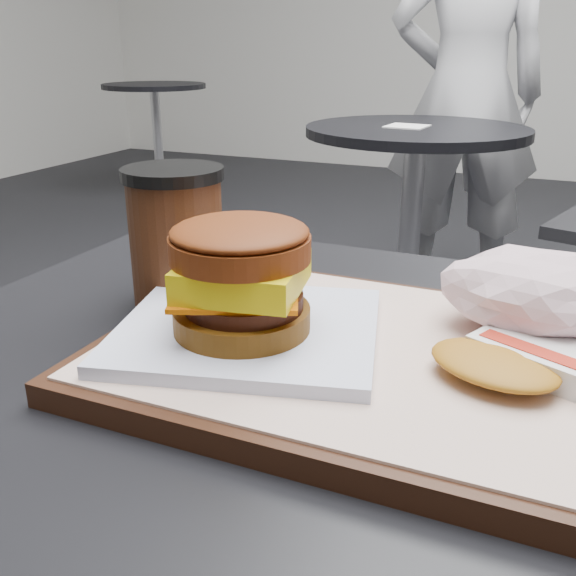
# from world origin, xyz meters

# --- Properties ---
(serving_tray) EXTENTS (0.38, 0.28, 0.02)m
(serving_tray) POSITION_xyz_m (-0.02, 0.01, 0.78)
(serving_tray) COLOR black
(serving_tray) RESTS_ON customer_table
(breakfast_sandwich) EXTENTS (0.23, 0.21, 0.09)m
(breakfast_sandwich) POSITION_xyz_m (-0.11, -0.01, 0.83)
(breakfast_sandwich) COLOR white
(breakfast_sandwich) RESTS_ON serving_tray
(hash_brown) EXTENTS (0.13, 0.12, 0.02)m
(hash_brown) POSITION_xyz_m (0.09, 0.01, 0.80)
(hash_brown) COLOR silver
(hash_brown) RESTS_ON serving_tray
(crumpled_wrapper) EXTENTS (0.14, 0.11, 0.06)m
(crumpled_wrapper) POSITION_xyz_m (0.09, 0.09, 0.82)
(crumpled_wrapper) COLOR silver
(crumpled_wrapper) RESTS_ON serving_tray
(coffee_cup) EXTENTS (0.09, 0.09, 0.13)m
(coffee_cup) POSITION_xyz_m (-0.22, 0.07, 0.84)
(coffee_cup) COLOR #391B0D
(coffee_cup) RESTS_ON customer_table
(neighbor_table) EXTENTS (0.70, 0.70, 0.75)m
(neighbor_table) POSITION_xyz_m (-0.35, 1.65, 0.55)
(neighbor_table) COLOR black
(neighbor_table) RESTS_ON ground
(napkin) EXTENTS (0.13, 0.13, 0.00)m
(napkin) POSITION_xyz_m (-0.38, 1.63, 0.75)
(napkin) COLOR white
(napkin) RESTS_ON neighbor_table
(patron) EXTENTS (0.68, 0.55, 1.63)m
(patron) POSITION_xyz_m (-0.29, 2.19, 0.81)
(patron) COLOR silver
(patron) RESTS_ON ground
(bg_table_mid) EXTENTS (0.66, 0.66, 0.75)m
(bg_table_mid) POSITION_xyz_m (-2.40, 3.20, 0.56)
(bg_table_mid) COLOR black
(bg_table_mid) RESTS_ON ground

